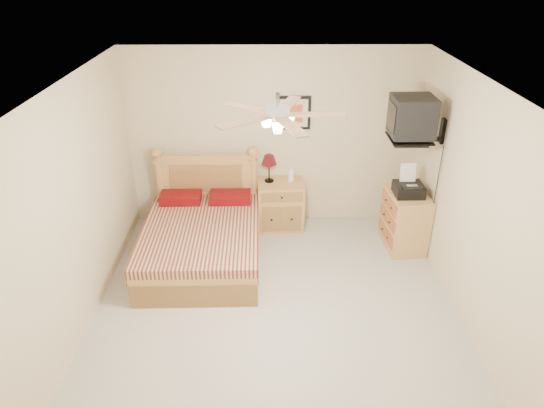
{
  "coord_description": "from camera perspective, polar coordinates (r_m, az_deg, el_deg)",
  "views": [
    {
      "loc": [
        -0.09,
        -4.08,
        3.58
      ],
      "look_at": [
        -0.03,
        0.9,
        0.94
      ],
      "focal_mm": 32.0,
      "sensor_mm": 36.0,
      "label": 1
    }
  ],
  "objects": [
    {
      "name": "ceiling_fan",
      "position": [
        4.07,
        0.65,
        10.48
      ],
      "size": [
        1.14,
        1.14,
        0.28
      ],
      "primitive_type": null,
      "color": "silver",
      "rests_on": "ceiling"
    },
    {
      "name": "floor",
      "position": [
        5.43,
        0.47,
        -13.34
      ],
      "size": [
        4.5,
        4.5,
        0.0
      ],
      "primitive_type": "plane",
      "color": "#ACA69C",
      "rests_on": "ground"
    },
    {
      "name": "table_lamp",
      "position": [
        6.7,
        -0.35,
        4.24
      ],
      "size": [
        0.22,
        0.22,
        0.4
      ],
      "primitive_type": null,
      "rotation": [
        0.0,
        0.0,
        -0.03
      ],
      "color": "#540D17",
      "rests_on": "nightstand"
    },
    {
      "name": "wall_right",
      "position": [
        5.14,
        23.43,
        -1.53
      ],
      "size": [
        0.04,
        4.5,
        2.5
      ],
      "primitive_type": "cube",
      "color": "beige",
      "rests_on": "ground"
    },
    {
      "name": "fax_machine",
      "position": [
        6.35,
        15.9,
        2.6
      ],
      "size": [
        0.36,
        0.38,
        0.38
      ],
      "primitive_type": null,
      "rotation": [
        0.0,
        0.0,
        0.02
      ],
      "color": "black",
      "rests_on": "dresser"
    },
    {
      "name": "ceiling",
      "position": [
        4.22,
        0.6,
        13.1
      ],
      "size": [
        4.0,
        4.5,
        0.04
      ],
      "primitive_type": "cube",
      "color": "white",
      "rests_on": "ground"
    },
    {
      "name": "framed_picture",
      "position": [
        6.62,
        2.56,
        10.66
      ],
      "size": [
        0.46,
        0.04,
        0.46
      ],
      "primitive_type": "cube",
      "color": "black",
      "rests_on": "wall_back"
    },
    {
      "name": "dresser",
      "position": [
        6.64,
        15.36,
        -1.83
      ],
      "size": [
        0.52,
        0.71,
        0.79
      ],
      "primitive_type": "cube",
      "rotation": [
        0.0,
        0.0,
        0.08
      ],
      "color": "#B2804E",
      "rests_on": "ground"
    },
    {
      "name": "bed",
      "position": [
        6.05,
        -8.46,
        -1.89
      ],
      "size": [
        1.44,
        1.88,
        1.21
      ],
      "primitive_type": null,
      "rotation": [
        0.0,
        0.0,
        0.01
      ],
      "color": "#BC833D",
      "rests_on": "ground"
    },
    {
      "name": "magazine_upper",
      "position": [
        6.69,
        14.99,
        2.63
      ],
      "size": [
        0.21,
        0.27,
        0.02
      ],
      "primitive_type": "imported",
      "rotation": [
        0.0,
        0.0,
        0.06
      ],
      "color": "gray",
      "rests_on": "magazine_lower"
    },
    {
      "name": "wall_back",
      "position": [
        6.75,
        0.17,
        7.71
      ],
      "size": [
        4.0,
        0.04,
        2.5
      ],
      "primitive_type": "cube",
      "color": "beige",
      "rests_on": "ground"
    },
    {
      "name": "lotion_bottle",
      "position": [
        6.73,
        2.28,
        3.52
      ],
      "size": [
        0.11,
        0.11,
        0.22
      ],
      "primitive_type": "imported",
      "rotation": [
        0.0,
        0.0,
        0.33
      ],
      "color": "white",
      "rests_on": "nightstand"
    },
    {
      "name": "magazine_lower",
      "position": [
        6.67,
        14.91,
        2.31
      ],
      "size": [
        0.24,
        0.31,
        0.03
      ],
      "primitive_type": "imported",
      "rotation": [
        0.0,
        0.0,
        -0.05
      ],
      "color": "#B0A38A",
      "rests_on": "dresser"
    },
    {
      "name": "wall_left",
      "position": [
        5.07,
        -22.7,
        -1.78
      ],
      "size": [
        0.04,
        4.5,
        2.5
      ],
      "primitive_type": "cube",
      "color": "beige",
      "rests_on": "ground"
    },
    {
      "name": "wall_tv",
      "position": [
        5.99,
        17.52,
        9.45
      ],
      "size": [
        0.56,
        0.46,
        0.58
      ],
      "primitive_type": null,
      "color": "black",
      "rests_on": "wall_right"
    },
    {
      "name": "nightstand",
      "position": [
        6.89,
        0.99,
        -0.06
      ],
      "size": [
        0.66,
        0.51,
        0.69
      ],
      "primitive_type": "cube",
      "rotation": [
        0.0,
        0.0,
        0.05
      ],
      "color": "#BB7344",
      "rests_on": "ground"
    }
  ]
}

